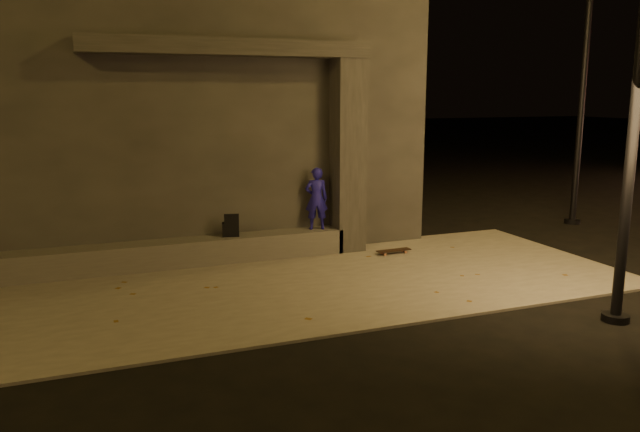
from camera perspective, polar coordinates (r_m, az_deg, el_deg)
name	(u,v)px	position (r m, az deg, el deg)	size (l,w,h in m)	color
ground	(343,330)	(8.22, 2.12, -10.34)	(120.00, 120.00, 0.00)	black
sidewalk	(293,285)	(9.97, -2.47, -6.31)	(11.00, 4.40, 0.04)	slate
building	(179,113)	(13.67, -12.79, 9.19)	(9.00, 5.10, 5.22)	#32302E
ledge	(180,253)	(11.22, -12.68, -3.30)	(6.00, 0.55, 0.45)	#585650
column	(348,157)	(11.82, 2.55, 5.46)	(0.55, 0.55, 3.60)	#32302E
canopy	(230,48)	(11.14, -8.26, 15.00)	(5.00, 0.70, 0.28)	#32302E
skateboarder	(316,198)	(11.69, -0.33, 1.62)	(0.43, 0.28, 1.17)	#1B1693
backpack	(231,228)	(11.30, -8.17, -1.11)	(0.33, 0.25, 0.42)	black
skateboard	(394,251)	(11.84, 6.75, -3.15)	(0.69, 0.21, 0.07)	black
street_lamp_2	(588,21)	(15.64, 23.32, 16.06)	(0.36, 0.36, 8.17)	black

